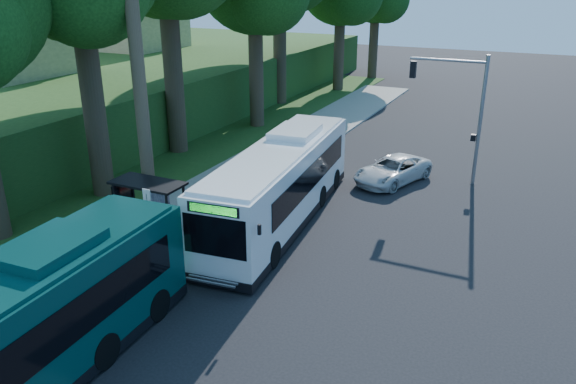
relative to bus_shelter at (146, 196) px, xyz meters
The scene contains 11 objects.
ground 8.00m from the bus_shelter, 21.51° to the left, with size 140.00×140.00×0.00m, color black.
sidewalk 3.35m from the bus_shelter, 90.90° to the left, with size 4.50×70.00×0.12m, color gray.
red_curb 3.07m from the bus_shelter, 26.83° to the right, with size 0.25×30.00×0.13m, color maroon.
grass_verge 9.90m from the bus_shelter, 126.16° to the left, with size 8.00×70.00×0.06m, color #234719.
bus_shelter is the anchor object (origin of this frame).
stop_sign_pole 2.85m from the bus_shelter, 49.08° to the right, with size 0.35×0.06×3.17m.
traffic_signal_pole 17.15m from the bus_shelter, 49.36° to the left, with size 4.10×0.30×7.00m.
hillside_backdrop 26.18m from the bus_shelter, 136.68° to the left, with size 24.00×60.00×8.80m.
white_bus 6.02m from the bus_shelter, 39.54° to the left, with size 4.13×13.42×3.94m.
teal_bus 10.76m from the bus_shelter, 71.27° to the right, with size 3.48×13.42×3.96m.
pickup 13.77m from the bus_shelter, 54.60° to the left, with size 2.33×5.06×1.41m, color silver.
Camera 1 is at (8.10, -20.71, 10.86)m, focal length 35.00 mm.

